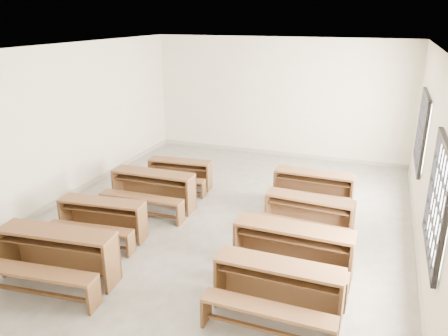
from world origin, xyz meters
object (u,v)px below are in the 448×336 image
(desk_set_6, at_px, (308,213))
(desk_set_7, at_px, (313,187))
(desk_set_3, at_px, (179,172))
(desk_set_5, at_px, (292,249))
(desk_set_0, at_px, (56,253))
(desk_set_2, at_px, (152,188))
(desk_set_4, at_px, (277,287))
(desk_set_1, at_px, (101,217))

(desk_set_6, distance_m, desk_set_7, 1.26)
(desk_set_3, bearing_deg, desk_set_5, -45.21)
(desk_set_0, bearing_deg, desk_set_2, 82.78)
(desk_set_0, relative_size, desk_set_7, 1.15)
(desk_set_4, bearing_deg, desk_set_7, 92.94)
(desk_set_1, distance_m, desk_set_4, 3.54)
(desk_set_1, bearing_deg, desk_set_2, 74.66)
(desk_set_2, bearing_deg, desk_set_0, -92.28)
(desk_set_7, bearing_deg, desk_set_3, -177.72)
(desk_set_2, height_order, desk_set_4, desk_set_2)
(desk_set_0, distance_m, desk_set_5, 3.47)
(desk_set_6, height_order, desk_set_7, desk_set_7)
(desk_set_1, bearing_deg, desk_set_6, 16.10)
(desk_set_0, relative_size, desk_set_4, 1.11)
(desk_set_1, relative_size, desk_set_5, 0.90)
(desk_set_1, distance_m, desk_set_5, 3.38)
(desk_set_0, bearing_deg, desk_set_1, 91.26)
(desk_set_5, relative_size, desk_set_7, 1.10)
(desk_set_0, height_order, desk_set_3, desk_set_0)
(desk_set_3, bearing_deg, desk_set_4, -54.03)
(desk_set_1, xyz_separation_m, desk_set_2, (0.23, 1.41, 0.04))
(desk_set_0, relative_size, desk_set_3, 1.25)
(desk_set_3, height_order, desk_set_7, desk_set_7)
(desk_set_2, height_order, desk_set_3, desk_set_2)
(desk_set_6, bearing_deg, desk_set_3, 162.67)
(desk_set_0, height_order, desk_set_6, desk_set_0)
(desk_set_3, height_order, desk_set_5, desk_set_5)
(desk_set_0, bearing_deg, desk_set_4, -0.15)
(desk_set_4, bearing_deg, desk_set_1, 164.01)
(desk_set_0, height_order, desk_set_7, desk_set_0)
(desk_set_3, height_order, desk_set_6, desk_set_6)
(desk_set_2, bearing_deg, desk_set_4, -38.57)
(desk_set_0, relative_size, desk_set_5, 1.04)
(desk_set_5, bearing_deg, desk_set_2, 156.74)
(desk_set_1, height_order, desk_set_3, desk_set_1)
(desk_set_0, distance_m, desk_set_6, 4.21)
(desk_set_1, distance_m, desk_set_2, 1.43)
(desk_set_2, xyz_separation_m, desk_set_3, (0.02, 1.20, -0.07))
(desk_set_6, xyz_separation_m, desk_set_7, (-0.13, 1.26, 0.01))
(desk_set_0, xyz_separation_m, desk_set_5, (3.20, 1.32, -0.00))
(desk_set_1, xyz_separation_m, desk_set_6, (3.38, 1.39, 0.01))
(desk_set_1, distance_m, desk_set_7, 4.19)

